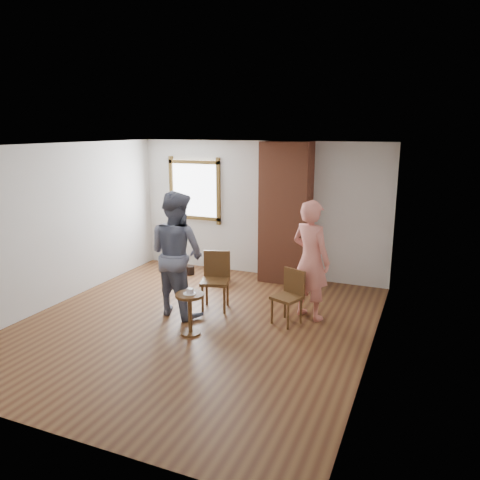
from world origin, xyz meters
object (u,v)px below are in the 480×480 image
man (177,254)px  side_table (190,307)px  dining_chair_right (290,293)px  person_pink (311,260)px  dining_chair_left (216,277)px  stoneware_crock (220,269)px

man → side_table: bearing=147.8°
dining_chair_right → person_pink: (0.22, 0.31, 0.46)m
dining_chair_right → person_pink: bearing=76.0°
person_pink → man: bearing=42.9°
dining_chair_left → side_table: (0.11, -1.06, -0.11)m
dining_chair_left → person_pink: bearing=-8.9°
stoneware_crock → man: bearing=-87.7°
stoneware_crock → man: 1.85m
dining_chair_left → dining_chair_right: 1.28m
stoneware_crock → dining_chair_left: (0.51, -1.25, 0.29)m
dining_chair_right → man: bearing=-147.4°
dining_chair_left → side_table: size_ratio=1.52×
stoneware_crock → side_table: (0.61, -2.31, 0.18)m
stoneware_crock → dining_chair_left: size_ratio=0.49×
side_table → stoneware_crock: bearing=104.8°
stoneware_crock → side_table: bearing=-75.2°
stoneware_crock → dining_chair_right: dining_chair_right is taller
dining_chair_left → side_table: 1.08m
man → dining_chair_left: bearing=-117.8°
man → dining_chair_right: bearing=-153.0°
dining_chair_right → side_table: bearing=-119.3°
side_table → person_pink: size_ratio=0.33×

